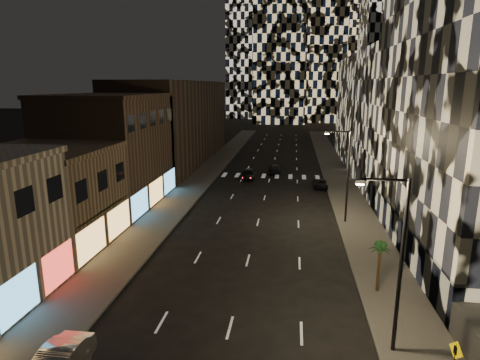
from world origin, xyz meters
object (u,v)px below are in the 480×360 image
(streetlight_near, at_px, (397,255))
(palm_tree, at_px, (380,251))
(car_dark_oncoming, at_px, (275,169))
(car_dark_rightlane, at_px, (320,184))
(car_dark_midlane, at_px, (248,174))
(streetlight_far, at_px, (346,170))
(ped_sign, at_px, (455,359))

(streetlight_near, distance_m, palm_tree, 6.63)
(car_dark_oncoming, distance_m, car_dark_rightlane, 10.67)
(car_dark_oncoming, relative_size, car_dark_rightlane, 1.18)
(car_dark_midlane, bearing_deg, palm_tree, -71.47)
(car_dark_midlane, distance_m, car_dark_oncoming, 5.83)
(car_dark_oncoming, xyz_separation_m, palm_tree, (8.48, -36.05, 2.30))
(streetlight_near, bearing_deg, car_dark_midlane, 106.89)
(car_dark_midlane, relative_size, car_dark_rightlane, 1.13)
(streetlight_near, xyz_separation_m, car_dark_rightlane, (-1.35, 33.73, -4.81))
(streetlight_far, xyz_separation_m, ped_sign, (2.04, -22.79, -3.45))
(car_dark_oncoming, bearing_deg, car_dark_midlane, 49.18)
(palm_tree, bearing_deg, car_dark_midlane, 110.99)
(car_dark_rightlane, relative_size, ped_sign, 1.51)
(car_dark_rightlane, bearing_deg, palm_tree, -85.87)
(streetlight_far, height_order, palm_tree, streetlight_far)
(car_dark_oncoming, relative_size, palm_tree, 1.35)
(car_dark_oncoming, bearing_deg, ped_sign, 99.57)
(streetlight_near, height_order, palm_tree, streetlight_near)
(streetlight_far, relative_size, car_dark_midlane, 2.04)
(palm_tree, bearing_deg, streetlight_near, -95.99)
(streetlight_near, height_order, car_dark_oncoming, streetlight_near)
(car_dark_oncoming, distance_m, ped_sign, 46.08)
(car_dark_midlane, bearing_deg, streetlight_far, -59.49)
(streetlight_near, bearing_deg, palm_tree, 84.01)
(car_dark_rightlane, height_order, ped_sign, ped_sign)
(car_dark_oncoming, bearing_deg, car_dark_rightlane, 124.59)
(streetlight_near, bearing_deg, streetlight_far, 90.00)
(ped_sign, bearing_deg, palm_tree, 83.40)
(streetlight_near, relative_size, ped_sign, 3.48)
(car_dark_midlane, height_order, car_dark_rightlane, car_dark_midlane)
(streetlight_far, relative_size, car_dark_oncoming, 1.95)
(car_dark_midlane, height_order, car_dark_oncoming, car_dark_midlane)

